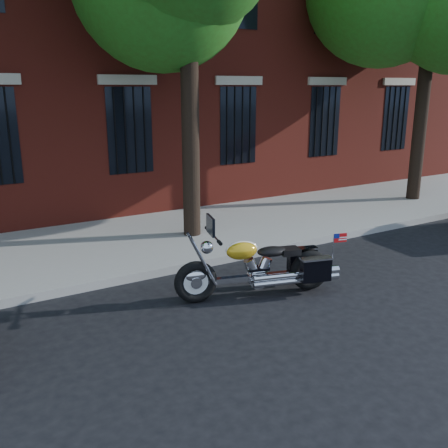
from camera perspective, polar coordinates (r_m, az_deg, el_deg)
ground at (r=8.15m, az=2.58°, el=-7.70°), size 120.00×120.00×0.00m
curb at (r=9.23m, az=-2.11°, el=-4.37°), size 40.00×0.16×0.15m
sidewalk at (r=10.84m, az=-6.87°, el=-1.44°), size 40.00×3.60×0.15m
motorcycle at (r=7.86m, az=4.49°, el=-5.05°), size 2.52×1.21×1.35m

